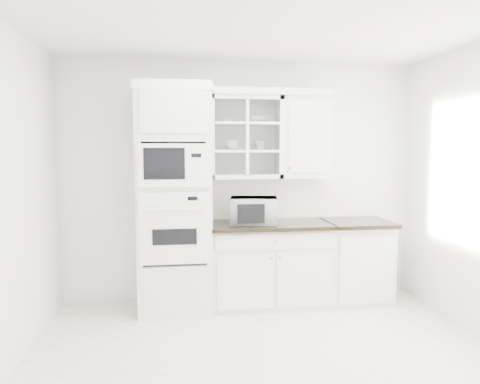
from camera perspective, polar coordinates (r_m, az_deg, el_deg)
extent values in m
cube|color=beige|center=(4.01, 3.63, -20.30)|extent=(4.00, 3.50, 0.01)
cube|color=white|center=(5.34, 0.08, 1.28)|extent=(4.00, 0.02, 2.70)
cube|color=white|center=(3.72, 3.91, 20.14)|extent=(4.00, 3.50, 0.02)
cube|color=silver|center=(4.99, -8.00, -0.82)|extent=(0.76, 0.65, 2.40)
cube|color=white|center=(4.69, -7.98, -4.43)|extent=(0.70, 0.03, 0.72)
cube|color=black|center=(4.69, -7.97, -5.43)|extent=(0.44, 0.01, 0.16)
cube|color=white|center=(4.63, -8.08, 3.21)|extent=(0.70, 0.03, 0.43)
cube|color=black|center=(4.61, -9.21, 3.43)|extent=(0.40, 0.01, 0.31)
cube|color=silver|center=(5.25, 3.58, -8.89)|extent=(1.30, 0.60, 0.88)
cube|color=black|center=(5.12, 3.69, -4.00)|extent=(1.32, 0.67, 0.04)
cube|color=silver|center=(5.53, 13.92, -8.31)|extent=(0.70, 0.60, 0.88)
cube|color=black|center=(5.40, 14.17, -3.65)|extent=(0.72, 0.67, 0.04)
cube|color=silver|center=(5.17, 0.65, 6.68)|extent=(0.80, 0.33, 0.90)
cube|color=silver|center=(5.17, 0.65, 5.02)|extent=(0.74, 0.29, 0.02)
cube|color=silver|center=(5.18, 0.65, 8.34)|extent=(0.74, 0.29, 0.02)
cube|color=silver|center=(5.31, 7.92, 6.60)|extent=(0.55, 0.33, 0.90)
cube|color=white|center=(5.16, -0.49, 12.08)|extent=(2.14, 0.38, 0.07)
imported|color=white|center=(5.05, 1.68, -2.25)|extent=(0.55, 0.49, 0.29)
imported|color=white|center=(5.14, -1.37, 8.73)|extent=(0.20, 0.20, 0.05)
imported|color=white|center=(5.18, 1.99, 8.81)|extent=(0.23, 0.23, 0.07)
imported|color=white|center=(5.14, -1.01, 5.74)|extent=(0.15, 0.15, 0.11)
imported|color=white|center=(5.21, 2.47, 5.70)|extent=(0.13, 0.13, 0.10)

